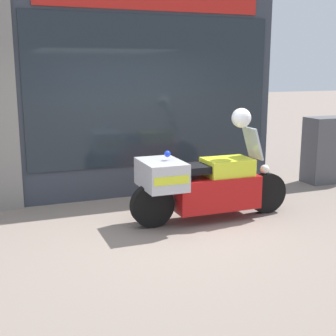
# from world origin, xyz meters

# --- Properties ---
(ground_plane) EXTENTS (60.00, 60.00, 0.00)m
(ground_plane) POSITION_xyz_m (0.00, 0.00, 0.00)
(ground_plane) COLOR gray
(shop_building) EXTENTS (5.53, 0.55, 3.48)m
(shop_building) POSITION_xyz_m (-0.44, 2.00, 1.75)
(shop_building) COLOR #333842
(shop_building) RESTS_ON ground
(window_display) EXTENTS (4.03, 0.30, 1.99)m
(window_display) POSITION_xyz_m (0.45, 2.03, 0.47)
(window_display) COLOR slate
(window_display) RESTS_ON ground
(paramedic_motorcycle) EXTENTS (2.47, 0.80, 1.33)m
(paramedic_motorcycle) POSITION_xyz_m (0.65, 0.19, 0.55)
(paramedic_motorcycle) COLOR black
(paramedic_motorcycle) RESTS_ON ground
(utility_cabinet) EXTENTS (0.91, 0.49, 1.26)m
(utility_cabinet) POSITION_xyz_m (3.94, 1.45, 0.63)
(utility_cabinet) COLOR #4C4C51
(utility_cabinet) RESTS_ON ground
(white_helmet) EXTENTS (0.28, 0.28, 0.28)m
(white_helmet) POSITION_xyz_m (1.26, 0.18, 1.48)
(white_helmet) COLOR white
(white_helmet) RESTS_ON paramedic_motorcycle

